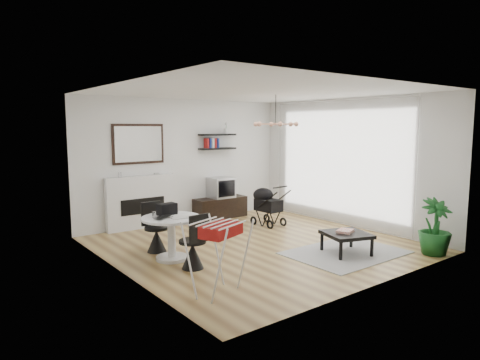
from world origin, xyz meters
TOP-DOWN VIEW (x-y plane):
  - floor at (0.00, 0.00)m, footprint 5.00×5.00m
  - ceiling at (0.00, 0.00)m, footprint 5.00×5.00m
  - wall_back at (0.00, 2.50)m, footprint 5.00×0.00m
  - wall_left at (-2.50, 0.00)m, footprint 0.00×5.00m
  - wall_right at (2.50, 0.00)m, footprint 0.00×5.00m
  - sheer_curtain at (2.40, 0.20)m, footprint 0.04×3.60m
  - fireplace at (-1.10, 2.42)m, footprint 1.50×0.17m
  - shelf_lower at (0.78, 2.37)m, footprint 0.90×0.25m
  - shelf_upper at (0.78, 2.37)m, footprint 0.90×0.25m
  - pendant_lamp at (0.70, 0.30)m, footprint 0.90×0.90m
  - tv_console at (0.78, 2.27)m, footprint 1.26×0.44m
  - crt_tv at (0.80, 2.27)m, footprint 0.54×0.47m
  - dining_table at (-1.63, 0.14)m, footprint 0.94×0.94m
  - laptop at (-1.75, 0.10)m, footprint 0.42×0.37m
  - black_bag at (-1.60, 0.35)m, footprint 0.32×0.21m
  - newspaper at (-1.50, 0.05)m, footprint 0.41×0.36m
  - drinking_glass at (-1.87, 0.26)m, footprint 0.06×0.06m
  - chair_far at (-1.63, 0.70)m, footprint 0.40×0.40m
  - chair_near at (-1.59, -0.45)m, footprint 0.40×0.42m
  - drying_rack at (-1.84, -1.46)m, footprint 0.78×0.76m
  - stroller at (1.17, 1.08)m, footprint 0.48×0.75m
  - rug at (0.85, -1.31)m, footprint 1.91×1.38m
  - coffee_table at (0.82, -1.35)m, footprint 0.86×0.86m
  - magazines at (0.82, -1.31)m, footprint 0.35×0.31m
  - potted_plant at (1.95, -2.24)m, footprint 0.66×0.66m

SIDE VIEW (x-z plane):
  - floor at x=0.00m, z-range 0.00..0.00m
  - rug at x=0.85m, z-range 0.00..0.01m
  - tv_console at x=0.78m, z-range 0.00..0.47m
  - chair_far at x=-1.63m, z-range -0.15..0.68m
  - chair_near at x=-1.59m, z-range -0.16..0.69m
  - coffee_table at x=0.82m, z-range 0.15..0.50m
  - stroller at x=1.17m, z-range -0.06..0.82m
  - magazines at x=0.82m, z-range 0.36..0.40m
  - dining_table at x=-1.63m, z-range 0.11..0.80m
  - potted_plant at x=1.95m, z-range 0.00..0.93m
  - drying_rack at x=-1.84m, z-range 0.02..0.96m
  - fireplace at x=-1.10m, z-range -0.39..1.77m
  - newspaper at x=-1.50m, z-range 0.69..0.70m
  - laptop at x=-1.75m, z-range 0.69..0.72m
  - crt_tv at x=0.80m, z-range 0.47..0.94m
  - drinking_glass at x=-1.87m, z-range 0.69..0.79m
  - black_bag at x=-1.60m, z-range 0.69..0.87m
  - wall_back at x=0.00m, z-range -1.15..3.85m
  - wall_left at x=-2.50m, z-range -1.15..3.85m
  - wall_right at x=2.50m, z-range -1.15..3.85m
  - sheer_curtain at x=2.40m, z-range 0.05..2.65m
  - shelf_lower at x=0.78m, z-range 1.58..1.62m
  - shelf_upper at x=0.78m, z-range 1.90..1.94m
  - pendant_lamp at x=0.70m, z-range 2.10..2.20m
  - ceiling at x=0.00m, z-range 2.70..2.70m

